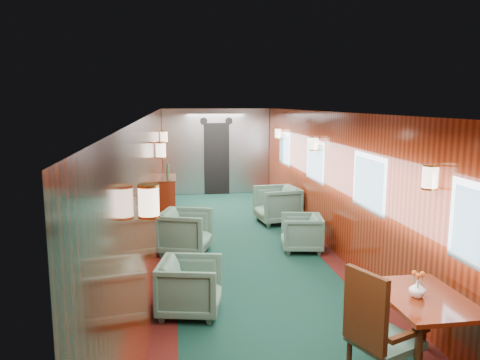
{
  "coord_description": "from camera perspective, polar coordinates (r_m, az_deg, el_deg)",
  "views": [
    {
      "loc": [
        -1.2,
        -7.1,
        2.55
      ],
      "look_at": [
        0.0,
        1.27,
        1.15
      ],
      "focal_mm": 35.0,
      "sensor_mm": 36.0,
      "label": 1
    }
  ],
  "objects": [
    {
      "name": "wall_sconces",
      "position": [
        7.8,
        0.73,
        3.81
      ],
      "size": [
        2.97,
        7.97,
        0.25
      ],
      "color": "beige",
      "rests_on": "ground"
    },
    {
      "name": "armchair_left_near",
      "position": [
        5.86,
        -6.08,
        -12.81
      ],
      "size": [
        0.87,
        0.86,
        0.68
      ],
      "primitive_type": "imported",
      "rotation": [
        0.0,
        0.0,
        1.37
      ],
      "color": "#1A3E34",
      "rests_on": "ground"
    },
    {
      "name": "credenza",
      "position": [
        10.23,
        -8.79,
        -2.29
      ],
      "size": [
        0.34,
        1.09,
        1.25
      ],
      "color": "maroon",
      "rests_on": "ground"
    },
    {
      "name": "bulkhead",
      "position": [
        13.14,
        -2.89,
        3.43
      ],
      "size": [
        2.98,
        0.17,
        2.39
      ],
      "color": "#A7AAAE",
      "rests_on": "ground"
    },
    {
      "name": "room",
      "position": [
        7.26,
        1.42,
        2.16
      ],
      "size": [
        12.0,
        12.1,
        2.4
      ],
      "color": "#0C2D23",
      "rests_on": "ground"
    },
    {
      "name": "armchair_right_far",
      "position": [
        10.04,
        4.55,
        -3.02
      ],
      "size": [
        0.96,
        0.94,
        0.79
      ],
      "primitive_type": "imported",
      "rotation": [
        0.0,
        0.0,
        -1.45
      ],
      "color": "#1A3E34",
      "rests_on": "ground"
    },
    {
      "name": "dining_table",
      "position": [
        4.81,
        21.43,
        -14.42
      ],
      "size": [
        0.74,
        1.05,
        0.79
      ],
      "rotation": [
        0.0,
        0.0,
        0.01
      ],
      "color": "maroon",
      "rests_on": "ground"
    },
    {
      "name": "armchair_right_near",
      "position": [
        8.25,
        7.51,
        -6.39
      ],
      "size": [
        0.8,
        0.78,
        0.63
      ],
      "primitive_type": "imported",
      "rotation": [
        0.0,
        0.0,
        -1.74
      ],
      "color": "#1A3E34",
      "rests_on": "ground"
    },
    {
      "name": "flower_vase",
      "position": [
        4.69,
        20.82,
        -12.3
      ],
      "size": [
        0.2,
        0.2,
        0.16
      ],
      "primitive_type": "imported",
      "rotation": [
        0.0,
        0.0,
        0.38
      ],
      "color": "white",
      "rests_on": "dining_table"
    },
    {
      "name": "armchair_left_far",
      "position": [
        8.1,
        -6.66,
        -6.27
      ],
      "size": [
        1.02,
        1.0,
        0.74
      ],
      "primitive_type": "imported",
      "rotation": [
        0.0,
        0.0,
        1.27
      ],
      "color": "#1A3E34",
      "rests_on": "ground"
    },
    {
      "name": "windows_right",
      "position": [
        7.91,
        11.81,
        1.2
      ],
      "size": [
        0.02,
        8.6,
        0.8
      ],
      "color": "silver",
      "rests_on": "ground"
    },
    {
      "name": "side_chair",
      "position": [
        4.34,
        16.26,
        -17.09
      ],
      "size": [
        0.67,
        0.69,
        1.18
      ],
      "rotation": [
        0.0,
        0.0,
        0.39
      ],
      "color": "#1A3E34",
      "rests_on": "ground"
    }
  ]
}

